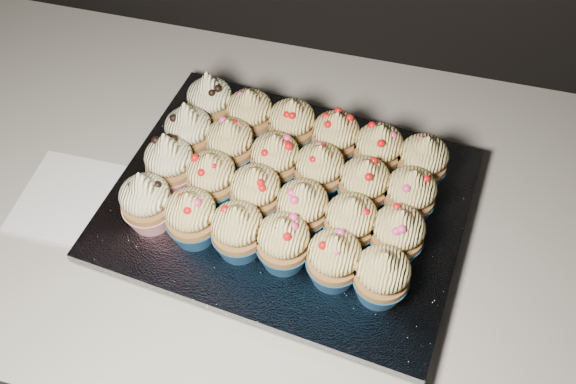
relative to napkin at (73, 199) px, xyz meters
name	(u,v)px	position (x,y,z in m)	size (l,w,h in m)	color
cabinet	(375,365)	(0.44, 0.07, -0.47)	(2.40, 0.60, 0.86)	black
worktop	(413,233)	(0.44, 0.07, -0.02)	(2.44, 0.64, 0.04)	beige
napkin	(73,199)	(0.00, 0.00, 0.00)	(0.14, 0.14, 0.00)	white
baking_tray	(288,210)	(0.28, 0.05, 0.01)	(0.40, 0.31, 0.02)	black
foil_lining	(288,202)	(0.28, 0.05, 0.03)	(0.43, 0.34, 0.01)	silver
cupcake_0	(146,201)	(0.13, -0.02, 0.07)	(0.06, 0.06, 0.10)	red
cupcake_1	(192,217)	(0.19, -0.03, 0.07)	(0.06, 0.06, 0.08)	navy
cupcake_2	(238,231)	(0.24, -0.04, 0.07)	(0.06, 0.06, 0.08)	navy
cupcake_3	(283,242)	(0.30, -0.04, 0.07)	(0.06, 0.06, 0.08)	navy
cupcake_4	(334,259)	(0.36, -0.05, 0.07)	(0.06, 0.06, 0.08)	navy
cupcake_5	(382,276)	(0.41, -0.05, 0.07)	(0.06, 0.06, 0.08)	navy
cupcake_6	(170,163)	(0.13, 0.04, 0.07)	(0.06, 0.06, 0.10)	red
cupcake_7	(212,179)	(0.19, 0.03, 0.07)	(0.06, 0.06, 0.08)	navy
cupcake_8	(256,192)	(0.25, 0.02, 0.07)	(0.06, 0.06, 0.08)	navy
cupcake_9	(302,208)	(0.31, 0.01, 0.07)	(0.06, 0.06, 0.08)	navy
cupcake_10	(351,222)	(0.37, 0.01, 0.07)	(0.06, 0.06, 0.08)	navy
cupcake_11	(397,234)	(0.42, 0.01, 0.07)	(0.06, 0.06, 0.08)	navy
cupcake_12	(189,132)	(0.14, 0.09, 0.07)	(0.06, 0.06, 0.10)	red
cupcake_13	(230,145)	(0.20, 0.09, 0.07)	(0.06, 0.06, 0.08)	navy
cupcake_14	(275,160)	(0.26, 0.08, 0.07)	(0.06, 0.06, 0.08)	navy
cupcake_15	(319,170)	(0.32, 0.07, 0.07)	(0.06, 0.06, 0.08)	navy
cupcake_16	(364,185)	(0.37, 0.07, 0.07)	(0.06, 0.06, 0.08)	navy
cupcake_17	(410,195)	(0.43, 0.06, 0.07)	(0.06, 0.06, 0.08)	navy
cupcake_18	(210,102)	(0.15, 0.15, 0.07)	(0.06, 0.06, 0.10)	red
cupcake_19	(250,115)	(0.21, 0.14, 0.07)	(0.06, 0.06, 0.08)	navy
cupcake_20	(292,125)	(0.26, 0.14, 0.07)	(0.06, 0.06, 0.08)	navy
cupcake_21	(335,138)	(0.32, 0.13, 0.07)	(0.06, 0.06, 0.08)	navy
cupcake_22	(378,150)	(0.38, 0.12, 0.07)	(0.06, 0.06, 0.08)	navy
cupcake_23	(422,162)	(0.44, 0.12, 0.07)	(0.06, 0.06, 0.08)	navy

